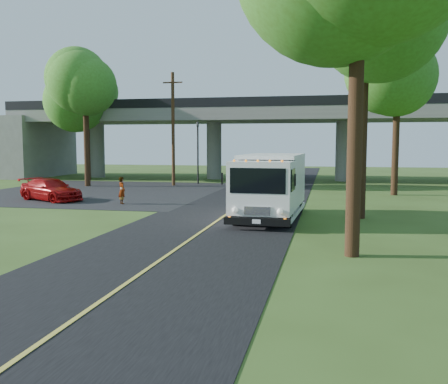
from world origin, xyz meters
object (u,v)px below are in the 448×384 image
(tree_right_far, at_px, (402,67))
(tree_left_far, at_px, (88,98))
(red_sedan, at_px, (51,190))
(tree_left_lot, at_px, (87,85))
(step_van, at_px, (271,184))
(tree_right_mid, at_px, (371,0))
(traffic_signal, at_px, (198,146))
(pedestrian, at_px, (122,191))
(utility_pole, at_px, (173,128))

(tree_right_far, relative_size, tree_left_far, 1.11)
(tree_right_far, relative_size, red_sedan, 2.43)
(tree_left_lot, height_order, step_van, tree_left_lot)
(tree_right_mid, bearing_deg, red_sedan, 168.65)
(tree_left_lot, bearing_deg, tree_left_far, 116.57)
(traffic_signal, distance_m, step_van, 19.93)
(tree_right_mid, height_order, tree_right_far, tree_right_mid)
(traffic_signal, relative_size, tree_left_far, 0.53)
(tree_left_lot, relative_size, red_sedan, 2.32)
(tree_right_far, distance_m, step_van, 15.38)
(traffic_signal, bearing_deg, pedestrian, -92.31)
(tree_right_mid, bearing_deg, pedestrian, 167.87)
(tree_right_mid, xyz_separation_m, tree_left_far, (-23.20, 19.00, -2.16))
(traffic_signal, xyz_separation_m, pedestrian, (-0.58, -14.37, -2.43))
(tree_right_mid, height_order, red_sedan, tree_right_mid)
(utility_pole, bearing_deg, pedestrian, -85.75)
(utility_pole, xyz_separation_m, tree_left_far, (-9.29, 3.84, 2.86))
(utility_pole, bearing_deg, traffic_signal, 53.13)
(traffic_signal, height_order, tree_right_mid, tree_right_mid)
(tree_right_mid, bearing_deg, utility_pole, 132.52)
(traffic_signal, bearing_deg, tree_right_mid, -54.14)
(utility_pole, relative_size, tree_right_mid, 0.71)
(tree_left_lot, relative_size, step_van, 1.49)
(utility_pole, xyz_separation_m, step_van, (9.70, -16.10, -3.01))
(red_sedan, bearing_deg, tree_right_far, -45.50)
(tree_right_far, distance_m, tree_left_lot, 23.09)
(traffic_signal, distance_m, tree_right_mid, 22.13)
(tree_left_lot, bearing_deg, tree_right_mid, -32.76)
(step_van, bearing_deg, red_sedan, 163.92)
(step_van, bearing_deg, tree_left_far, 135.84)
(traffic_signal, distance_m, tree_left_lot, 10.01)
(pedestrian, bearing_deg, tree_right_far, -107.73)
(traffic_signal, xyz_separation_m, step_van, (8.20, -18.10, -1.62))
(tree_left_lot, bearing_deg, pedestrian, -54.75)
(tree_right_mid, xyz_separation_m, red_sedan, (-17.87, 3.59, -8.95))
(tree_right_mid, xyz_separation_m, step_van, (-4.20, -0.93, -8.02))
(tree_right_mid, relative_size, tree_left_lot, 1.21)
(step_van, bearing_deg, tree_right_mid, 14.70)
(red_sedan, distance_m, pedestrian, 4.95)
(traffic_signal, bearing_deg, tree_left_far, 170.35)
(pedestrian, bearing_deg, tree_right_mid, -147.34)
(traffic_signal, relative_size, red_sedan, 1.15)
(step_van, height_order, pedestrian, step_van)
(utility_pole, bearing_deg, tree_right_far, -14.00)
(traffic_signal, height_order, tree_left_far, tree_left_far)
(tree_left_far, height_order, step_van, tree_left_far)
(tree_left_lot, bearing_deg, red_sedan, -76.09)
(red_sedan, bearing_deg, tree_right_mid, -76.59)
(tree_left_lot, relative_size, tree_left_far, 1.06)
(tree_left_lot, distance_m, tree_left_far, 6.72)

